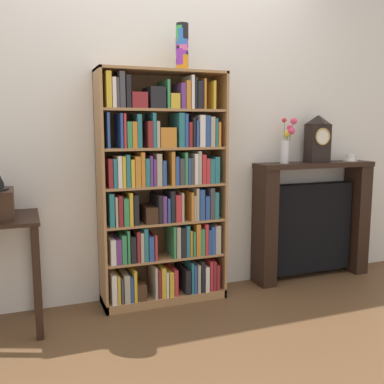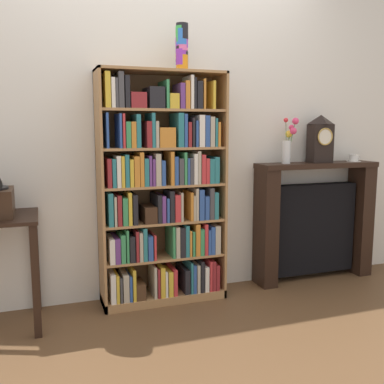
# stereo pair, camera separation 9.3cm
# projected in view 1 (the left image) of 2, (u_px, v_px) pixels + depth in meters

# --- Properties ---
(ground_plane) EXTENTS (7.84, 6.40, 0.02)m
(ground_plane) POSITION_uv_depth(u_px,v_px,m) (169.00, 307.00, 3.11)
(ground_plane) COLOR brown
(wall_back) EXTENTS (4.84, 0.08, 2.60)m
(wall_back) POSITION_uv_depth(u_px,v_px,m) (166.00, 121.00, 3.24)
(wall_back) COLOR silver
(wall_back) RESTS_ON ground
(bookshelf) EXTENTS (0.89, 0.29, 1.64)m
(bookshelf) POSITION_uv_depth(u_px,v_px,m) (163.00, 195.00, 3.11)
(bookshelf) COLOR #A87A4C
(bookshelf) RESTS_ON ground
(cup_stack) EXTENTS (0.09, 0.09, 0.31)m
(cup_stack) POSITION_uv_depth(u_px,v_px,m) (182.00, 47.00, 3.00)
(cup_stack) COLOR orange
(cup_stack) RESTS_ON bookshelf
(fireplace_mantel) EXTENTS (1.03, 0.24, 0.97)m
(fireplace_mantel) POSITION_uv_depth(u_px,v_px,m) (311.00, 221.00, 3.66)
(fireplace_mantel) COLOR black
(fireplace_mantel) RESTS_ON ground
(mantel_clock) EXTENTS (0.18, 0.13, 0.38)m
(mantel_clock) POSITION_uv_depth(u_px,v_px,m) (318.00, 139.00, 3.55)
(mantel_clock) COLOR black
(mantel_clock) RESTS_ON fireplace_mantel
(flower_vase) EXTENTS (0.12, 0.14, 0.36)m
(flower_vase) POSITION_uv_depth(u_px,v_px,m) (287.00, 142.00, 3.45)
(flower_vase) COLOR silver
(flower_vase) RESTS_ON fireplace_mantel
(teacup_with_saucer) EXTENTS (0.12, 0.12, 0.06)m
(teacup_with_saucer) POSITION_uv_depth(u_px,v_px,m) (350.00, 158.00, 3.70)
(teacup_with_saucer) COLOR white
(teacup_with_saucer) RESTS_ON fireplace_mantel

